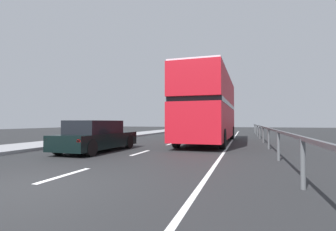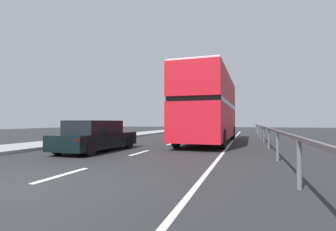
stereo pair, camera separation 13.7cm
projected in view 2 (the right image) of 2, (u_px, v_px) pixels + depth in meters
name	position (u px, v px, depth m)	size (l,w,h in m)	color
ground_plane	(26.00, 188.00, 5.25)	(74.78, 120.00, 0.10)	#242527
lane_paint_markings	(202.00, 148.00, 12.87)	(3.55, 46.00, 0.01)	silver
bridge_side_railing	(269.00, 132.00, 12.21)	(0.10, 42.00, 1.04)	#525559
double_decker_bus_red	(209.00, 107.00, 15.84)	(2.72, 10.07, 4.23)	red
hatchback_car_near	(96.00, 137.00, 11.38)	(1.83, 4.59, 1.39)	black
sedan_car_ahead	(185.00, 127.00, 29.67)	(1.95, 4.09, 1.40)	#454755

